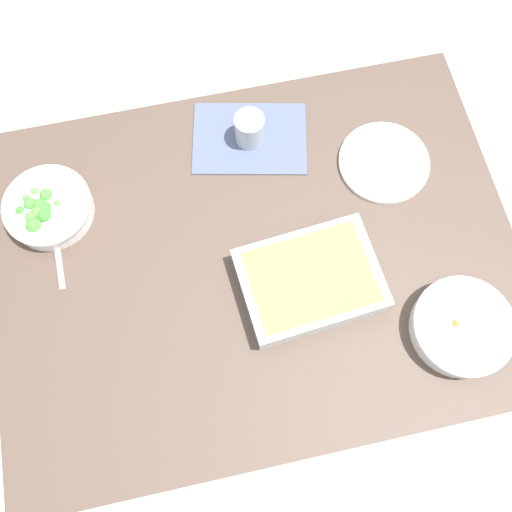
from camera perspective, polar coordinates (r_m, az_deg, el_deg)
The scene contains 10 objects.
ground_plane at distance 1.97m, azimuth 0.00°, elevation -6.92°, with size 6.00×6.00×0.00m, color #B2A899.
dining_table at distance 1.34m, azimuth 0.00°, elevation -1.23°, with size 1.20×0.90×0.74m.
placemat at distance 1.39m, azimuth -0.67°, elevation 12.15°, with size 0.28×0.20×0.00m, color #4C5670.
stew_bowl at distance 1.26m, azimuth 20.62°, elevation -6.93°, with size 0.22×0.22×0.06m.
broccoli_bowl at distance 1.36m, azimuth -20.85°, elevation 4.71°, with size 0.20×0.20×0.07m.
baking_dish at distance 1.21m, azimuth 5.63°, elevation -2.50°, with size 0.32×0.25×0.06m.
drink_cup at distance 1.35m, azimuth -0.68°, elevation 12.94°, with size 0.07×0.07×0.08m.
side_plate at distance 1.38m, azimuth 13.16°, elevation 9.45°, with size 0.22×0.22×0.01m, color white.
spoon_by_stew at distance 1.28m, azimuth 18.70°, elevation -6.02°, with size 0.12×0.15×0.01m.
spoon_by_broccoli at distance 1.34m, azimuth -20.03°, elevation 1.27°, with size 0.03×0.18×0.01m.
Camera 1 is at (-0.08, -0.40, 1.93)m, focal length 38.45 mm.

